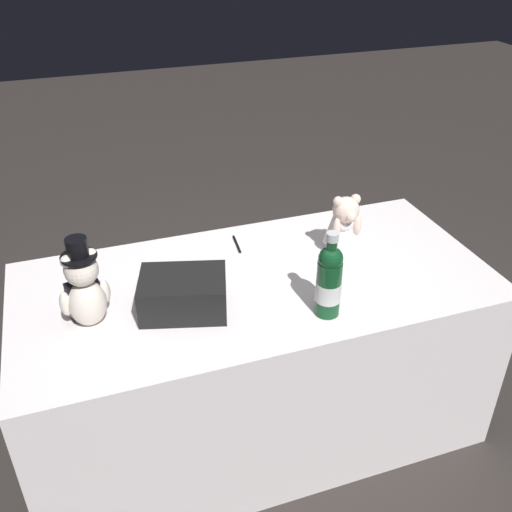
{
  "coord_description": "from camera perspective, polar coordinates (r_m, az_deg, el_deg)",
  "views": [
    {
      "loc": [
        -0.55,
        -1.61,
        1.88
      ],
      "look_at": [
        0.0,
        0.0,
        0.82
      ],
      "focal_mm": 40.61,
      "sensor_mm": 36.0,
      "label": 1
    }
  ],
  "objects": [
    {
      "name": "gift_case_black",
      "position": [
        1.9,
        -7.18,
        -3.69
      ],
      "size": [
        0.32,
        0.27,
        0.13
      ],
      "color": "black",
      "rests_on": "reception_table"
    },
    {
      "name": "teddy_bear_bride",
      "position": [
        2.18,
        8.52,
        2.8
      ],
      "size": [
        0.15,
        0.19,
        0.25
      ],
      "color": "white",
      "rests_on": "reception_table"
    },
    {
      "name": "ground_plane",
      "position": [
        2.54,
        0.0,
        -15.99
      ],
      "size": [
        12.0,
        12.0,
        0.0
      ],
      "primitive_type": "plane",
      "color": "#2D2826"
    },
    {
      "name": "reception_table",
      "position": [
        2.28,
        0.0,
        -9.89
      ],
      "size": [
        1.69,
        0.8,
        0.72
      ],
      "primitive_type": "cube",
      "color": "white",
      "rests_on": "ground_plane"
    },
    {
      "name": "champagne_bottle",
      "position": [
        1.84,
        7.21,
        -2.39
      ],
      "size": [
        0.08,
        0.08,
        0.3
      ],
      "color": "#104220",
      "rests_on": "reception_table"
    },
    {
      "name": "signing_pen",
      "position": [
        2.27,
        -1.93,
        1.25
      ],
      "size": [
        0.02,
        0.13,
        0.01
      ],
      "color": "black",
      "rests_on": "reception_table"
    },
    {
      "name": "teddy_bear_groom",
      "position": [
        1.87,
        -16.56,
        -3.17
      ],
      "size": [
        0.16,
        0.15,
        0.31
      ],
      "color": "silver",
      "rests_on": "reception_table"
    }
  ]
}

